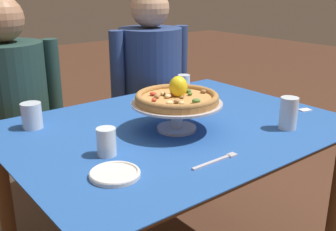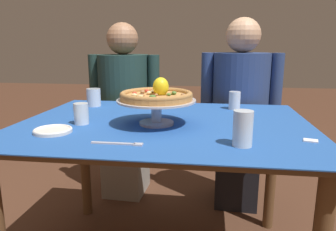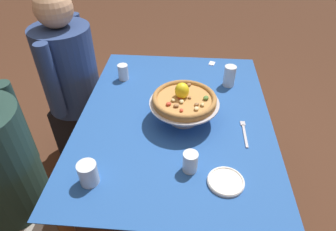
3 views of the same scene
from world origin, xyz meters
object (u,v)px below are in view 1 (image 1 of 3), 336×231
Objects in this scene: water_glass_side_left at (106,143)px; sugar_packet at (305,110)px; water_glass_front_right at (288,115)px; water_glass_back_left at (32,117)px; diner_left at (14,126)px; pizza_stand at (177,110)px; dinner_fork at (218,160)px; diner_right at (151,98)px; pizza at (177,97)px; water_glass_back_right at (184,85)px; side_plate at (115,174)px.

water_glass_side_left is 1.88× the size of sugar_packet.
water_glass_front_right reaches higher than water_glass_side_left.
water_glass_back_left is 0.48m from diner_left.
dinner_fork is (-0.08, -0.30, -0.08)m from pizza_stand.
sugar_packet is at bearing -79.42° from diner_right.
pizza reaches higher than pizza_stand.
diner_right is (0.06, 0.38, -0.16)m from water_glass_back_right.
pizza reaches higher than water_glass_side_left.
pizza_stand is at bearing -119.45° from diner_right.
diner_left reaches higher than dinner_fork.
water_glass_back_left is at bearing 139.47° from pizza_stand.
dinner_fork is 3.78× the size of sugar_packet.
diner_right is at bearing -3.41° from diner_left.
water_glass_side_left is (-0.68, 0.22, -0.01)m from water_glass_front_right.
pizza_stand is 1.84× the size of dinner_fork.
sugar_packet is (1.04, -0.54, -0.04)m from water_glass_back_left.
water_glass_side_left is 0.50× the size of dinner_fork.
water_glass_front_right is at bearing -94.58° from diner_right.
diner_left reaches higher than water_glass_side_left.
water_glass_side_left is at bearing 172.13° from sugar_packet.
water_glass_side_left is 0.08× the size of diner_left.
dinner_fork is (-0.45, -0.69, -0.04)m from water_glass_back_right.
pizza is 6.35× the size of sugar_packet.
pizza is 0.64m from sugar_packet.
water_glass_front_right is at bearing -36.40° from pizza_stand.
pizza_stand reaches higher than dinner_fork.
water_glass_back_left is at bearing -96.96° from diner_left.
pizza reaches higher than dinner_fork.
pizza_stand is at bearing -65.11° from diner_left.
pizza_stand is 0.53m from water_glass_back_right.
pizza_stand is 0.92m from diner_left.
water_glass_front_right is at bearing -17.73° from water_glass_side_left.
diner_right reaches higher than water_glass_back_left.
dinner_fork is (-0.43, -0.04, -0.05)m from water_glass_front_right.
pizza_stand is at bearing -133.40° from water_glass_back_right.
dinner_fork is at bearing -45.93° from water_glass_side_left.
side_plate is 3.05× the size of sugar_packet.
diner_right is (0.08, 1.02, -0.17)m from water_glass_front_right.
water_glass_side_left is 1.12m from diner_right.
water_glass_side_left is at bearing -133.58° from diner_right.
sugar_packet is at bearing -7.87° from water_glass_side_left.
diner_right is (0.81, -0.05, 0.01)m from diner_left.
pizza_stand is 0.32m from dinner_fork.
dinner_fork is 0.15× the size of diner_right.
diner_left is (-0.98, 0.98, -0.14)m from sugar_packet.
water_glass_back_left is (-0.43, 0.37, -0.09)m from pizza.
sugar_packet is (0.24, -0.56, -0.04)m from water_glass_back_right.
pizza is at bearing 36.42° from pizza_stand.
diner_right reaches higher than dinner_fork.
water_glass_back_left is at bearing 152.58° from sugar_packet.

